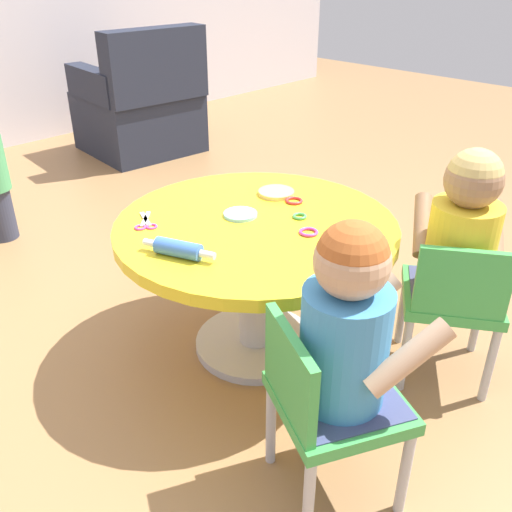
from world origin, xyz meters
The scene contains 14 objects.
ground_plane centered at (0.00, 0.00, 0.00)m, with size 10.00×10.00×0.00m, color #9E7247.
craft_table centered at (0.00, 0.00, 0.39)m, with size 0.93×0.93×0.50m.
child_chair_left centered at (-0.32, -0.56, 0.31)m, with size 0.40×0.40×0.54m.
seated_child_left centered at (-0.29, -0.57, 0.53)m, with size 0.43×0.40×0.51m.
child_chair_right centered at (0.32, -0.56, 0.31)m, with size 0.41×0.41×0.54m.
seated_child_right centered at (0.35, -0.54, 0.53)m, with size 0.44×0.41×0.51m.
armchair_dark centered at (1.06, 2.15, 0.31)m, with size 0.77×0.78×0.85m.
rolling_pin centered at (-0.32, 0.00, 0.53)m, with size 0.11×0.22×0.05m.
craft_scissors centered at (-0.26, 0.24, 0.50)m, with size 0.12×0.14×0.01m.
playdough_blob_0 centered at (0.22, 0.11, 0.51)m, with size 0.13×0.13×0.01m, color #F2CC72.
playdough_blob_1 centered at (0.00, 0.07, 0.51)m, with size 0.11×0.11×0.01m, color #8CCCF2.
cookie_cutter_0 centered at (0.13, -0.08, 0.51)m, with size 0.05×0.05×0.01m, color #4CB259.
cookie_cutter_1 centered at (0.21, 0.02, 0.51)m, with size 0.06×0.06×0.01m, color red.
cookie_cutter_2 centered at (0.06, -0.17, 0.51)m, with size 0.06×0.06×0.01m, color #D83FA5.
Camera 1 is at (-1.19, -1.16, 1.29)m, focal length 39.51 mm.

